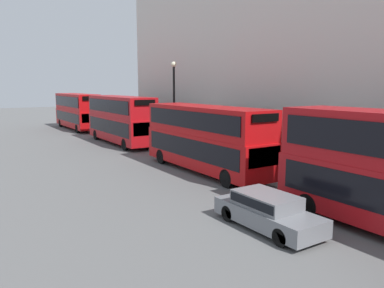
# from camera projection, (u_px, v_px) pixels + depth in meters

# --- Properties ---
(bus_second_in_queue) EXTENTS (2.59, 10.49, 4.10)m
(bus_second_in_queue) POSITION_uv_depth(u_px,v_px,m) (205.00, 136.00, 23.10)
(bus_second_in_queue) COLOR #B20C0F
(bus_second_in_queue) RESTS_ON ground
(bus_third_in_queue) EXTENTS (2.59, 10.50, 4.37)m
(bus_third_in_queue) POSITION_uv_depth(u_px,v_px,m) (121.00, 118.00, 34.41)
(bus_third_in_queue) COLOR #A80F14
(bus_third_in_queue) RESTS_ON ground
(bus_trailing) EXTENTS (2.59, 10.86, 4.34)m
(bus_trailing) POSITION_uv_depth(u_px,v_px,m) (77.00, 110.00, 45.94)
(bus_trailing) COLOR #B20C0F
(bus_trailing) RESTS_ON ground
(car_hatchback) EXTENTS (1.76, 4.42, 1.34)m
(car_hatchback) POSITION_uv_depth(u_px,v_px,m) (267.00, 210.00, 14.09)
(car_hatchback) COLOR slate
(car_hatchback) RESTS_ON ground
(street_lamp) EXTENTS (0.44, 0.44, 7.23)m
(street_lamp) POSITION_uv_depth(u_px,v_px,m) (174.00, 97.00, 30.10)
(street_lamp) COLOR black
(street_lamp) RESTS_ON ground
(pedestrian) EXTENTS (0.36, 0.36, 1.73)m
(pedestrian) POSITION_uv_depth(u_px,v_px,m) (126.00, 129.00, 39.92)
(pedestrian) COLOR brown
(pedestrian) RESTS_ON ground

